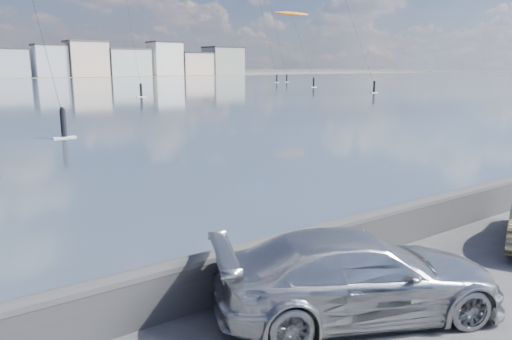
{
  "coord_description": "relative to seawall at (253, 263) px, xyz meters",
  "views": [
    {
      "loc": [
        -5.6,
        -5.18,
        4.6
      ],
      "look_at": [
        1.0,
        4.0,
        2.2
      ],
      "focal_mm": 35.0,
      "sensor_mm": 36.0,
      "label": 1
    }
  ],
  "objects": [
    {
      "name": "seawall",
      "position": [
        0.0,
        0.0,
        0.0
      ],
      "size": [
        400.0,
        0.36,
        1.08
      ],
      "color": "#28282B",
      "rests_on": "ground"
    },
    {
      "name": "car_silver",
      "position": [
        0.98,
        -1.99,
        0.2
      ],
      "size": [
        5.82,
        4.22,
        1.57
      ],
      "primitive_type": "imported",
      "rotation": [
        0.0,
        0.0,
        1.15
      ],
      "color": "#A8AAAF",
      "rests_on": "ground"
    },
    {
      "name": "kitesurfer_16",
      "position": [
        65.24,
        77.44,
        14.22
      ],
      "size": [
        7.96,
        12.06,
        15.88
      ],
      "color": "orange",
      "rests_on": "ground"
    }
  ]
}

